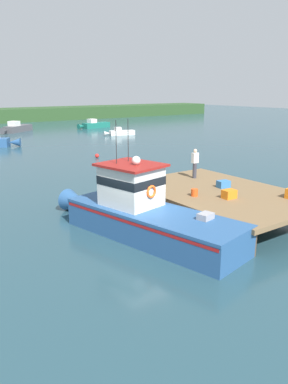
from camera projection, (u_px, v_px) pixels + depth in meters
ground_plane at (140, 235)px, 16.21m from camera, size 200.00×200.00×0.00m
dock at (220, 193)px, 18.62m from camera, size 6.00×9.00×1.20m
main_fishing_boat at (142, 212)px, 15.94m from camera, size 4.17×9.96×4.80m
crate_single_far at (143, 178)px, 20.31m from camera, size 0.69×0.57×0.38m
crate_stack_near_edge at (223, 184)px, 19.17m from camera, size 0.67×0.54×0.35m
crate_stack_mid_dock at (229, 194)px, 17.26m from camera, size 0.62×0.47×0.40m
bait_bucket at (194, 192)px, 17.64m from camera, size 0.32×0.32×0.34m
deckhand_by_the_boat at (195, 163)px, 21.01m from camera, size 0.36×0.22×1.63m
moored_boat_outer_mooring at (120, 132)px, 51.00m from camera, size 4.24×1.89×1.06m
moored_boat_near_channel at (94, 125)px, 60.26m from camera, size 5.74×2.07×1.44m
moored_boat_mid_harbor at (16, 128)px, 54.52m from camera, size 5.67×4.80×1.58m
mooring_buoy_spare_mooring at (97, 156)px, 34.28m from camera, size 0.36×0.36×0.36m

